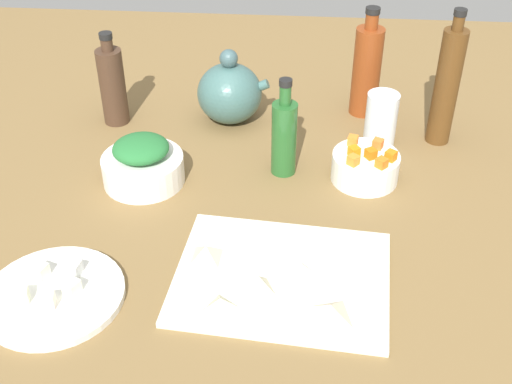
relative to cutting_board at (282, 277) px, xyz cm
name	(u,v)px	position (x,y,z in cm)	size (l,w,h in cm)	color
tabletop	(256,221)	(-5.34, 16.21, -2.00)	(190.00, 190.00, 3.00)	brown
cutting_board	(282,277)	(0.00, 0.00, 0.00)	(33.21, 25.90, 1.00)	silver
plate_tofu	(54,296)	(-34.28, -6.76, 0.10)	(21.39, 21.39, 1.20)	white
bowl_greens	(143,169)	(-27.26, 24.92, 2.18)	(15.30, 15.30, 5.35)	white
bowl_carrots	(365,167)	(14.33, 28.90, 2.21)	(12.67, 12.67, 5.42)	white
teapot	(230,93)	(-13.52, 49.27, 6.15)	(15.43, 13.63, 16.38)	#3E6460
bottle_0	(447,86)	(30.20, 44.38, 12.00)	(4.85, 4.85, 28.10)	#553516
bottle_1	(367,70)	(15.35, 55.16, 9.78)	(6.04, 6.04, 23.93)	brown
bottle_2	(112,85)	(-38.03, 46.86, 8.22)	(5.42, 5.42, 20.24)	#432D1F
bottle_3	(284,136)	(-1.16, 30.39, 7.47)	(4.81, 4.81, 19.59)	#255D28
drinking_glass_0	(381,119)	(17.98, 42.33, 5.06)	(6.46, 6.46, 11.12)	white
carrot_cube_0	(371,154)	(14.98, 28.04, 5.82)	(1.80, 1.80, 1.80)	orange
carrot_cube_1	(354,151)	(11.93, 28.56, 5.82)	(1.80, 1.80, 1.80)	orange
carrot_cube_2	(378,144)	(16.51, 31.60, 5.82)	(1.80, 1.80, 1.80)	orange
carrot_cube_3	(391,156)	(18.61, 27.62, 5.82)	(1.80, 1.80, 1.80)	orange
carrot_cube_4	(353,160)	(11.67, 25.59, 5.82)	(1.80, 1.80, 1.80)	orange
carrot_cube_5	(353,140)	(11.85, 32.45, 5.82)	(1.80, 1.80, 1.80)	orange
carrot_cube_6	(382,163)	(16.74, 25.07, 5.82)	(1.80, 1.80, 1.80)	orange
chopped_greens_mound	(141,148)	(-27.26, 24.92, 6.84)	(10.48, 10.12, 3.97)	#256B32
tofu_cube_0	(47,300)	(-34.12, -9.45, 1.80)	(2.20, 2.20, 2.20)	white
tofu_cube_1	(21,295)	(-38.34, -8.73, 1.80)	(2.20, 2.20, 2.20)	#E8EBCB
tofu_cube_2	(73,269)	(-32.33, -2.44, 1.80)	(2.20, 2.20, 2.20)	white
tofu_cube_3	(72,287)	(-31.38, -6.39, 1.80)	(2.20, 2.20, 2.20)	silver
tofu_cube_4	(40,271)	(-37.33, -3.34, 1.80)	(2.20, 2.20, 2.20)	white
dumpling_0	(330,311)	(7.33, -8.46, 1.84)	(5.95, 5.67, 2.68)	beige
dumpling_1	(206,252)	(-12.34, 3.13, 1.74)	(4.71, 4.67, 2.49)	beige
dumpling_2	(258,283)	(-3.42, -3.63, 1.99)	(4.52, 4.22, 2.97)	beige
dumpling_3	(301,270)	(2.91, 0.05, 1.82)	(4.94, 4.22, 2.64)	beige
dumpling_4	(221,304)	(-8.59, -8.23, 1.76)	(4.83, 4.39, 2.52)	beige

